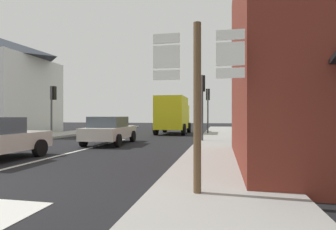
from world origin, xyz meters
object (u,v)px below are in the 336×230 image
at_px(sedan_far, 110,130).
at_px(delivery_truck, 173,114).
at_px(route_sign_post, 197,94).
at_px(traffic_light_near_right, 202,93).
at_px(traffic_light_far_right, 208,101).
at_px(traffic_light_near_left, 53,100).

xyz_separation_m(sedan_far, delivery_truck, (1.91, 8.38, 0.89)).
bearing_deg(route_sign_post, delivery_truck, 101.73).
relative_size(delivery_truck, traffic_light_near_right, 1.32).
height_order(traffic_light_far_right, traffic_light_near_left, traffic_light_far_right).
relative_size(delivery_truck, traffic_light_near_left, 1.43).
distance_m(traffic_light_far_right, traffic_light_near_right, 6.39).
height_order(sedan_far, delivery_truck, delivery_truck).
bearing_deg(sedan_far, traffic_light_near_right, 19.94).
distance_m(route_sign_post, traffic_light_far_right, 16.63).
xyz_separation_m(sedan_far, traffic_light_far_right, (4.80, 8.13, 1.96)).
bearing_deg(route_sign_post, traffic_light_near_left, 133.88).
bearing_deg(traffic_light_far_right, traffic_light_near_left, -150.99).
bearing_deg(traffic_light_near_left, delivery_truck, 39.12).
height_order(delivery_truck, traffic_light_near_right, traffic_light_near_right).
distance_m(traffic_light_near_left, traffic_light_near_right, 10.05).
bearing_deg(traffic_light_near_left, sedan_far, -26.36).
distance_m(delivery_truck, route_sign_post, 17.20).
bearing_deg(traffic_light_far_right, route_sign_post, -87.89).
xyz_separation_m(traffic_light_far_right, traffic_light_near_left, (-10.01, -5.55, -0.13)).
distance_m(sedan_far, traffic_light_far_right, 9.64).
bearing_deg(delivery_truck, sedan_far, -102.86).
xyz_separation_m(route_sign_post, traffic_light_near_left, (-10.62, 11.04, 0.68)).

